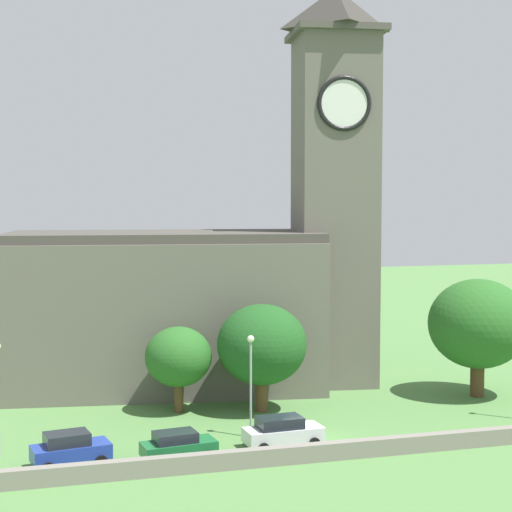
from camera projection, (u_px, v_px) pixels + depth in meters
name	position (u px, v px, depth m)	size (l,w,h in m)	color
ground_plane	(244.00, 388.00, 65.21)	(200.00, 200.00, 0.00)	#517F42
church	(212.00, 276.00, 65.48)	(29.96, 14.00, 31.35)	#666056
quay_barrier	(328.00, 451.00, 47.46)	(58.63, 0.70, 1.01)	gray
car_blue	(70.00, 449.00, 46.30)	(4.53, 2.77, 1.93)	#233D9E
car_green	(178.00, 445.00, 47.51)	(4.42, 2.56, 1.63)	#1E6B38
car_white	(282.00, 431.00, 49.92)	(4.85, 2.49, 1.84)	silver
streetlamp_west_mid	(251.00, 368.00, 51.70)	(0.44, 0.44, 6.42)	#9EA0A5
tree_by_tower	(478.00, 324.00, 62.21)	(7.44, 7.44, 8.87)	brown
tree_riverside_west	(178.00, 357.00, 57.74)	(4.64, 4.64, 6.00)	brown
tree_churchyard	(262.00, 345.00, 57.90)	(6.26, 6.26, 7.55)	brown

